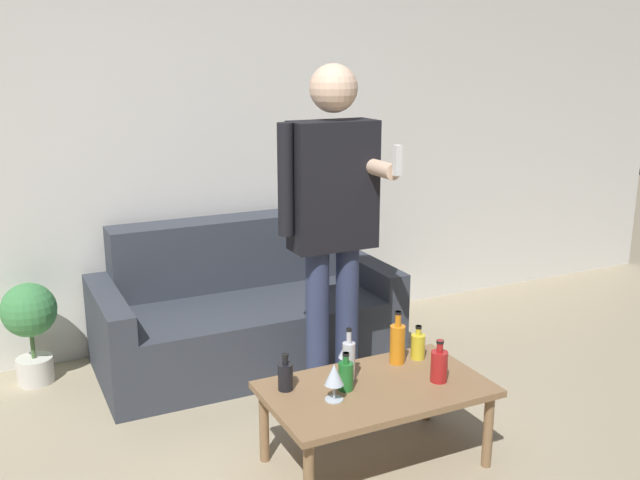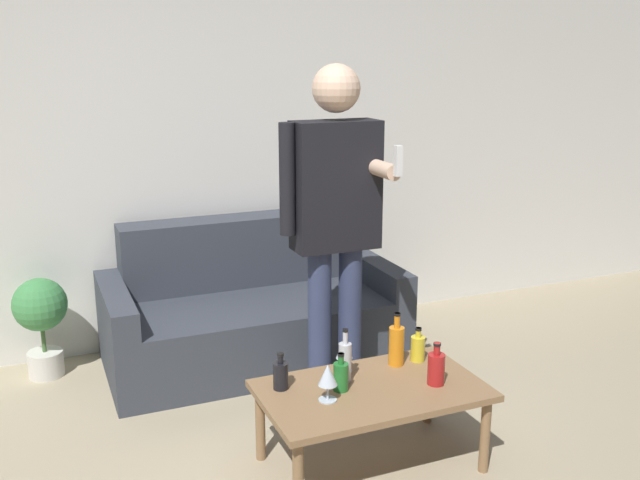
# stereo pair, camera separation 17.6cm
# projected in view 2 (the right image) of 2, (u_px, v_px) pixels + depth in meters

# --- Properties ---
(wall_back) EXTENTS (8.00, 0.06, 2.70)m
(wall_back) POSITION_uv_depth(u_px,v_px,m) (185.00, 129.00, 4.33)
(wall_back) COLOR silver
(wall_back) RESTS_ON ground_plane
(couch) EXTENTS (1.72, 0.85, 0.82)m
(couch) POSITION_uv_depth(u_px,v_px,m) (251.00, 311.00, 4.29)
(couch) COLOR #383D47
(couch) RESTS_ON ground_plane
(coffee_table) EXTENTS (0.98, 0.58, 0.38)m
(coffee_table) POSITION_uv_depth(u_px,v_px,m) (372.00, 396.00, 3.12)
(coffee_table) COLOR #8E6B47
(coffee_table) RESTS_ON ground_plane
(bottle_orange) EXTENTS (0.07, 0.07, 0.17)m
(bottle_orange) POSITION_uv_depth(u_px,v_px,m) (418.00, 347.00, 3.37)
(bottle_orange) COLOR yellow
(bottle_orange) RESTS_ON coffee_table
(bottle_green) EXTENTS (0.07, 0.07, 0.17)m
(bottle_green) POSITION_uv_depth(u_px,v_px,m) (281.00, 375.00, 3.09)
(bottle_green) COLOR black
(bottle_green) RESTS_ON coffee_table
(bottle_dark) EXTENTS (0.06, 0.06, 0.25)m
(bottle_dark) POSITION_uv_depth(u_px,v_px,m) (345.00, 361.00, 3.15)
(bottle_dark) COLOR silver
(bottle_dark) RESTS_ON coffee_table
(bottle_yellow) EXTENTS (0.07, 0.07, 0.17)m
(bottle_yellow) POSITION_uv_depth(u_px,v_px,m) (341.00, 376.00, 3.07)
(bottle_yellow) COLOR #23752D
(bottle_yellow) RESTS_ON coffee_table
(bottle_red) EXTENTS (0.07, 0.07, 0.26)m
(bottle_red) POSITION_uv_depth(u_px,v_px,m) (396.00, 344.00, 3.32)
(bottle_red) COLOR orange
(bottle_red) RESTS_ON coffee_table
(bottle_clear) EXTENTS (0.08, 0.08, 0.19)m
(bottle_clear) POSITION_uv_depth(u_px,v_px,m) (436.00, 368.00, 3.13)
(bottle_clear) COLOR #B21E1E
(bottle_clear) RESTS_ON coffee_table
(wine_glass_near) EXTENTS (0.08, 0.08, 0.16)m
(wine_glass_near) POSITION_uv_depth(u_px,v_px,m) (328.00, 376.00, 2.97)
(wine_glass_near) COLOR silver
(wine_glass_near) RESTS_ON coffee_table
(wine_glass_far) EXTENTS (0.08, 0.08, 0.15)m
(wine_glass_far) POSITION_uv_depth(u_px,v_px,m) (344.00, 351.00, 3.25)
(wine_glass_far) COLOR silver
(wine_glass_far) RESTS_ON coffee_table
(person_standing_front) EXTENTS (0.51, 0.45, 1.75)m
(person_standing_front) POSITION_uv_depth(u_px,v_px,m) (335.00, 211.00, 3.53)
(person_standing_front) COLOR navy
(person_standing_front) RESTS_ON ground_plane
(potted_plant) EXTENTS (0.30, 0.30, 0.58)m
(potted_plant) POSITION_uv_depth(u_px,v_px,m) (41.00, 315.00, 4.01)
(potted_plant) COLOR silver
(potted_plant) RESTS_ON ground_plane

